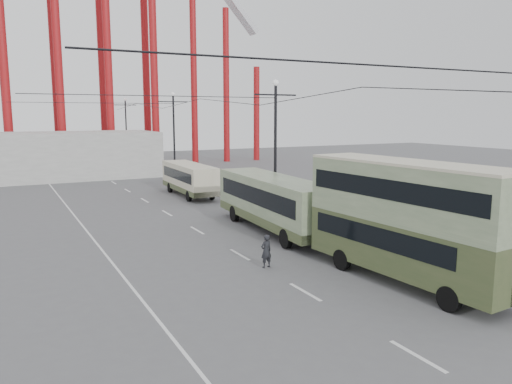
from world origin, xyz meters
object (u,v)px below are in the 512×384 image
single_decker_green (274,201)px  single_decker_cream (189,178)px  double_decker_bus (407,216)px  pedestrian (266,251)px

single_decker_green → single_decker_cream: bearing=93.4°
single_decker_green → double_decker_bus: bearing=-85.4°
double_decker_bus → pedestrian: size_ratio=6.18×
double_decker_bus → single_decker_cream: (-0.22, 25.56, -1.32)m
single_decker_cream → pedestrian: bearing=-99.2°
single_decker_cream → single_decker_green: bearing=-88.7°
single_decker_green → single_decker_cream: 14.85m
single_decker_green → pedestrian: (-3.93, -6.24, -1.06)m
double_decker_bus → pedestrian: bearing=128.7°
pedestrian → single_decker_cream: bearing=-108.2°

